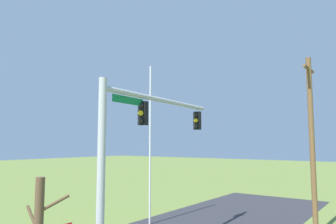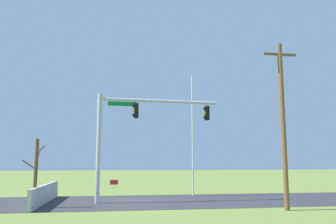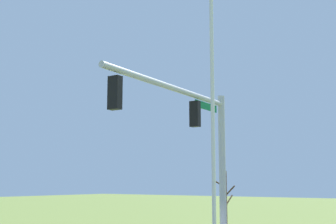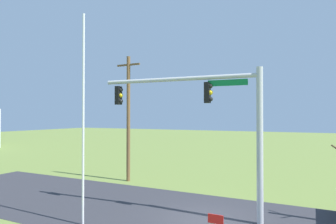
% 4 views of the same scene
% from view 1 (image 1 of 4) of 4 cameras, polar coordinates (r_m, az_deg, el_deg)
% --- Properties ---
extents(signal_mast, '(7.86, 0.80, 6.79)m').
position_cam_1_polar(signal_mast, '(12.61, -5.13, -4.43)').
color(signal_mast, '#B2B5BA').
rests_on(signal_mast, ground_plane).
extents(flagpole, '(0.10, 0.10, 9.07)m').
position_cam_1_polar(flagpole, '(18.30, -3.25, -5.67)').
color(flagpole, silver).
rests_on(flagpole, ground_plane).
extents(utility_pole, '(1.90, 0.26, 8.96)m').
position_cam_1_polar(utility_pole, '(17.62, 24.52, -4.78)').
color(utility_pole, brown).
rests_on(utility_pole, ground_plane).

